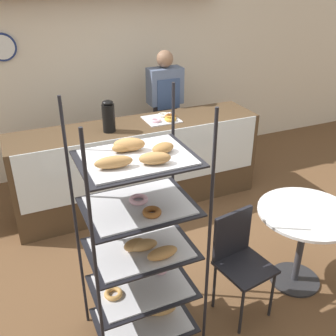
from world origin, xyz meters
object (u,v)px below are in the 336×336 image
person_worker (165,110)px  pastry_rack (142,247)px  donut_tray_counter (164,118)px  cafe_chair (239,254)px  coffee_carafe (108,116)px  cafe_table (304,229)px

person_worker → pastry_rack: bearing=-117.0°
person_worker → donut_tray_counter: size_ratio=4.41×
cafe_chair → coffee_carafe: size_ratio=2.58×
pastry_rack → person_worker: pastry_rack is taller
pastry_rack → coffee_carafe: (0.29, 1.73, 0.34)m
donut_tray_counter → cafe_chair: bearing=-95.3°
cafe_chair → coffee_carafe: bearing=96.4°
coffee_carafe → donut_tray_counter: 0.69m
cafe_chair → donut_tray_counter: bearing=75.5°
cafe_table → cafe_chair: cafe_chair is taller
donut_tray_counter → coffee_carafe: bearing=-172.6°
pastry_rack → cafe_chair: pastry_rack is taller
person_worker → cafe_chair: person_worker is taller
coffee_carafe → donut_tray_counter: bearing=7.4°
coffee_carafe → cafe_chair: bearing=-74.5°
pastry_rack → person_worker: (1.22, 2.39, 0.08)m
pastry_rack → cafe_table: pastry_rack is taller
person_worker → cafe_chair: bearing=-100.1°
coffee_carafe → donut_tray_counter: (0.67, 0.09, -0.15)m
pastry_rack → coffee_carafe: pastry_rack is taller
person_worker → donut_tray_counter: person_worker is taller
cafe_chair → coffee_carafe: coffee_carafe is taller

